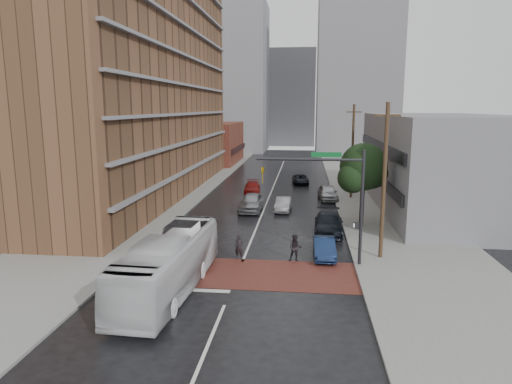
% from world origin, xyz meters
% --- Properties ---
extents(ground, '(160.00, 160.00, 0.00)m').
position_xyz_m(ground, '(0.00, 0.00, 0.00)').
color(ground, black).
rests_on(ground, ground).
extents(crosswalk, '(14.00, 5.00, 0.02)m').
position_xyz_m(crosswalk, '(0.00, 0.50, 0.01)').
color(crosswalk, maroon).
rests_on(crosswalk, ground).
extents(sidewalk_west, '(9.00, 90.00, 0.15)m').
position_xyz_m(sidewalk_west, '(-11.50, 25.00, 0.07)').
color(sidewalk_west, gray).
rests_on(sidewalk_west, ground).
extents(sidewalk_east, '(9.00, 90.00, 0.15)m').
position_xyz_m(sidewalk_east, '(11.50, 25.00, 0.07)').
color(sidewalk_east, gray).
rests_on(sidewalk_east, ground).
extents(apartment_block, '(10.00, 44.00, 28.00)m').
position_xyz_m(apartment_block, '(-14.00, 24.00, 14.00)').
color(apartment_block, brown).
rests_on(apartment_block, ground).
extents(storefront_west, '(8.00, 16.00, 7.00)m').
position_xyz_m(storefront_west, '(-12.00, 54.00, 3.50)').
color(storefront_west, brown).
rests_on(storefront_west, ground).
extents(building_east, '(11.00, 26.00, 9.00)m').
position_xyz_m(building_east, '(16.50, 20.00, 4.50)').
color(building_east, gray).
rests_on(building_east, ground).
extents(distant_tower_west, '(18.00, 16.00, 32.00)m').
position_xyz_m(distant_tower_west, '(-14.00, 78.00, 16.00)').
color(distant_tower_west, gray).
rests_on(distant_tower_west, ground).
extents(distant_tower_east, '(16.00, 14.00, 36.00)m').
position_xyz_m(distant_tower_east, '(14.00, 72.00, 18.00)').
color(distant_tower_east, gray).
rests_on(distant_tower_east, ground).
extents(distant_tower_center, '(12.00, 10.00, 24.00)m').
position_xyz_m(distant_tower_center, '(0.00, 95.00, 12.00)').
color(distant_tower_center, gray).
rests_on(distant_tower_center, ground).
extents(street_tree, '(4.20, 4.10, 6.90)m').
position_xyz_m(street_tree, '(8.52, 12.03, 4.73)').
color(street_tree, '#332319').
rests_on(street_tree, ground).
extents(signal_mast, '(6.50, 0.30, 7.20)m').
position_xyz_m(signal_mast, '(5.85, 2.50, 4.73)').
color(signal_mast, '#2D2D33').
rests_on(signal_mast, ground).
extents(utility_pole_near, '(1.60, 0.26, 10.00)m').
position_xyz_m(utility_pole_near, '(8.80, 4.00, 5.14)').
color(utility_pole_near, '#473321').
rests_on(utility_pole_near, ground).
extents(utility_pole_far, '(1.60, 0.26, 10.00)m').
position_xyz_m(utility_pole_far, '(8.80, 24.00, 5.14)').
color(utility_pole_far, '#473321').
rests_on(utility_pole_far, ground).
extents(transit_bus, '(3.10, 11.20, 3.09)m').
position_xyz_m(transit_bus, '(-3.20, -2.61, 1.54)').
color(transit_bus, silver).
rests_on(transit_bus, ground).
extents(pedestrian_a, '(0.61, 0.41, 1.64)m').
position_xyz_m(pedestrian_a, '(-0.26, 3.00, 0.82)').
color(pedestrian_a, black).
rests_on(pedestrian_a, ground).
extents(pedestrian_b, '(0.87, 0.69, 1.76)m').
position_xyz_m(pedestrian_b, '(3.34, 3.00, 0.88)').
color(pedestrian_b, black).
rests_on(pedestrian_b, ground).
extents(car_travel_a, '(2.25, 5.05, 1.69)m').
position_xyz_m(car_travel_a, '(-1.14, 16.95, 0.84)').
color(car_travel_a, '#989B9F').
rests_on(car_travel_a, ground).
extents(car_travel_b, '(1.60, 4.06, 1.31)m').
position_xyz_m(car_travel_b, '(1.88, 17.26, 0.66)').
color(car_travel_b, '#ADAFB5').
rests_on(car_travel_b, ground).
extents(car_travel_c, '(2.13, 4.54, 1.28)m').
position_xyz_m(car_travel_c, '(-2.12, 26.09, 0.64)').
color(car_travel_c, maroon).
rests_on(car_travel_c, ground).
extents(suv_travel, '(2.29, 4.43, 1.19)m').
position_xyz_m(suv_travel, '(3.30, 33.05, 0.60)').
color(suv_travel, black).
rests_on(suv_travel, ground).
extents(car_parked_near, '(1.44, 3.94, 1.29)m').
position_xyz_m(car_parked_near, '(5.20, 4.00, 0.64)').
color(car_parked_near, '#16274D').
rests_on(car_parked_near, ground).
extents(car_parked_mid, '(2.35, 5.42, 1.55)m').
position_xyz_m(car_parked_mid, '(5.76, 10.00, 0.78)').
color(car_parked_mid, black).
rests_on(car_parked_mid, ground).
extents(car_parked_far, '(2.27, 4.76, 1.57)m').
position_xyz_m(car_parked_far, '(6.30, 23.17, 0.78)').
color(car_parked_far, '#ADB2B5').
rests_on(car_parked_far, ground).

